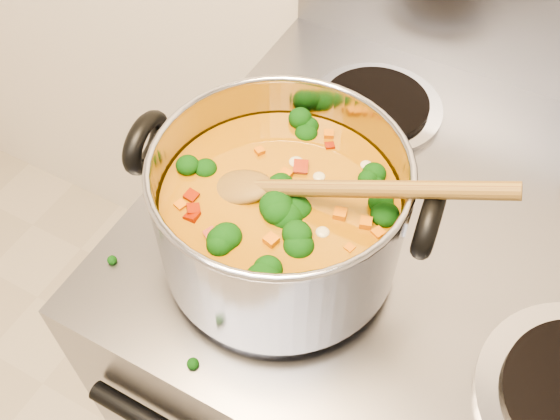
# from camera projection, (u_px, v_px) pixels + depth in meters

# --- Properties ---
(electric_range) EXTENTS (0.75, 0.68, 1.08)m
(electric_range) POSITION_uv_depth(u_px,v_px,m) (405.00, 382.00, 1.11)
(electric_range) COLOR gray
(electric_range) RESTS_ON ground
(stockpot) EXTENTS (0.33, 0.27, 0.16)m
(stockpot) POSITION_uv_depth(u_px,v_px,m) (281.00, 213.00, 0.66)
(stockpot) COLOR #A1A1A8
(stockpot) RESTS_ON electric_range
(wooden_spoon) EXTENTS (0.31, 0.10, 0.11)m
(wooden_spoon) POSITION_uv_depth(u_px,v_px,m) (302.00, 188.00, 0.62)
(wooden_spoon) COLOR brown
(wooden_spoon) RESTS_ON stockpot
(cooktop_crumbs) EXTENTS (0.29, 0.24, 0.01)m
(cooktop_crumbs) POSITION_uv_depth(u_px,v_px,m) (380.00, 234.00, 0.74)
(cooktop_crumbs) COLOR black
(cooktop_crumbs) RESTS_ON electric_range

